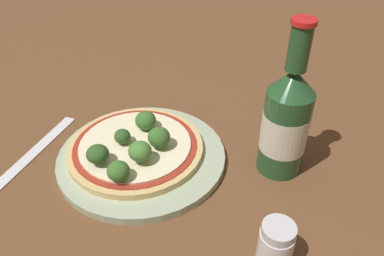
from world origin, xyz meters
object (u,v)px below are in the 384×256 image
Objects in this scene: pepper_shaker at (276,245)px; pizza at (136,147)px; beer_bottle at (286,121)px; fork at (36,150)px.

pizza is at bearing 138.79° from pepper_shaker.
beer_bottle is 1.24× the size of fork.
beer_bottle reaches higher than pizza.
fork is (-0.35, 0.17, -0.03)m from pepper_shaker.
beer_bottle is 0.38m from fork.
fork is at bearing 178.98° from beer_bottle.
beer_bottle is at bearing -75.89° from fork.
pizza is at bearing -75.65° from fork.
beer_bottle reaches higher than fork.
pizza is 0.22m from beer_bottle.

